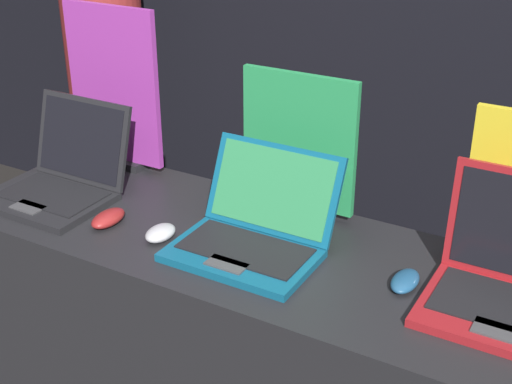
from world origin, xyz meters
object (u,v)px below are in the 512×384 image
mouse_front (108,218)px  mouse_middle (160,233)px  promo_stand_middle (298,148)px  laptop_middle (254,228)px  person_bystander (108,81)px  mouse_back (405,281)px  laptop_front (62,176)px  promo_stand_front (114,92)px

mouse_front → mouse_middle: size_ratio=1.19×
promo_stand_middle → mouse_front: bearing=-141.2°
laptop_middle → person_bystander: (-1.31, 0.96, -0.07)m
promo_stand_middle → mouse_back: promo_stand_middle is taller
mouse_middle → laptop_middle: bearing=19.1°
mouse_middle → promo_stand_middle: size_ratio=0.24×
laptop_middle → promo_stand_middle: size_ratio=0.91×
laptop_middle → promo_stand_middle: (-0.00, 0.24, 0.13)m
laptop_front → person_bystander: person_bystander is taller
mouse_back → mouse_front: bearing=-172.4°
laptop_front → promo_stand_middle: promo_stand_middle is taller
promo_stand_front → mouse_back: 1.08m
person_bystander → mouse_back: bearing=-29.1°
promo_stand_front → promo_stand_middle: bearing=-0.6°
mouse_back → promo_stand_middle: bearing=150.7°
laptop_middle → person_bystander: 1.62m
mouse_front → promo_stand_front: size_ratio=0.23×
person_bystander → promo_stand_front: bearing=-47.1°
mouse_middle → promo_stand_middle: bearing=53.8°
mouse_middle → mouse_back: size_ratio=0.89×
laptop_front → mouse_middle: 0.41m
mouse_front → laptop_middle: 0.42m
laptop_middle → mouse_front: bearing=-167.9°
laptop_front → promo_stand_front: size_ratio=0.65×
laptop_front → promo_stand_middle: (0.64, 0.25, 0.13)m
laptop_front → person_bystander: 1.19m
promo_stand_front → person_bystander: bearing=132.9°
laptop_front → mouse_back: laptop_front is taller
mouse_middle → mouse_front: bearing=-178.1°
mouse_front → promo_stand_middle: size_ratio=0.29×
promo_stand_middle → person_bystander: (-1.31, 0.73, -0.20)m
person_bystander → promo_stand_middle: bearing=-29.0°
mouse_front → promo_stand_front: 0.46m
laptop_front → mouse_back: (1.03, 0.03, -0.05)m
laptop_middle → mouse_back: 0.39m
promo_stand_middle → mouse_back: bearing=-29.3°
promo_stand_front → person_bystander: person_bystander is taller
laptop_middle → promo_stand_middle: bearing=90.0°
laptop_middle → promo_stand_middle: 0.27m
laptop_middle → mouse_middle: laptop_middle is taller
mouse_middle → mouse_back: mouse_middle is taller
laptop_front → laptop_middle: size_ratio=0.92×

